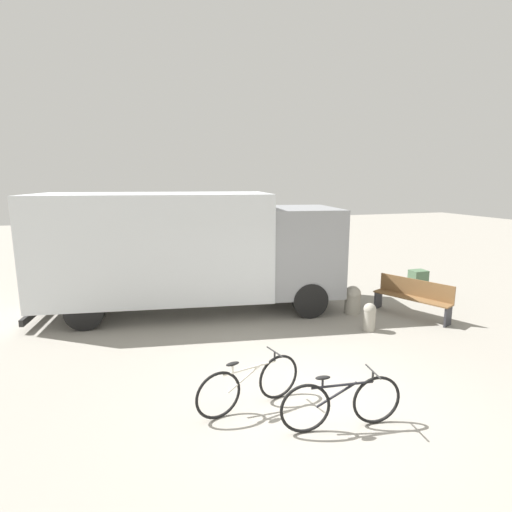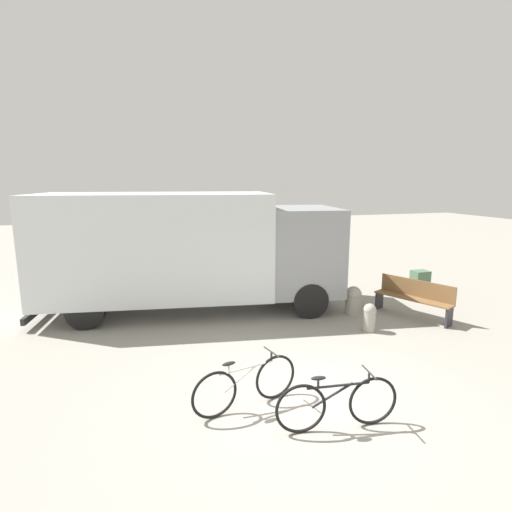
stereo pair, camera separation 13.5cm
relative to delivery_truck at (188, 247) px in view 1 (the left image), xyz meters
name	(u,v)px [view 1 (the left image)]	position (x,y,z in m)	size (l,w,h in m)	color
ground_plane	(311,401)	(1.16, -5.21, -1.73)	(60.00, 60.00, 0.00)	gray
delivery_truck	(188,247)	(0.00, 0.00, 0.00)	(8.13, 3.62, 3.15)	silver
park_bench	(413,296)	(5.45, -2.28, -1.20)	(1.19, 1.97, 0.96)	brown
bicycle_near	(250,384)	(0.17, -5.08, -1.34)	(1.77, 0.56, 0.83)	black
bicycle_middle	(341,403)	(1.26, -5.97, -1.34)	(1.81, 0.44, 0.83)	black
bollard_near_bench	(369,316)	(3.79, -2.84, -1.38)	(0.30, 0.30, 0.67)	#9E998C
bollard_far_bench	(353,299)	(4.08, -1.61, -1.35)	(0.43, 0.43, 0.74)	#9E998C
utility_box	(418,282)	(6.94, -0.67, -1.35)	(0.48, 0.39, 0.76)	#4C6B4C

